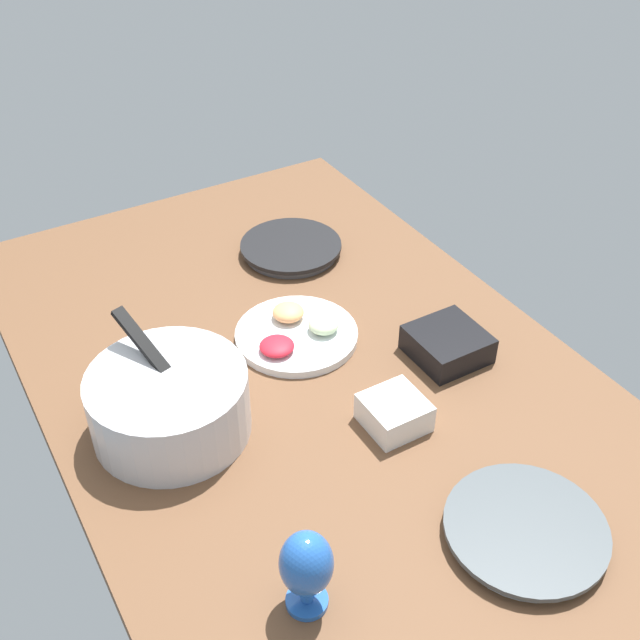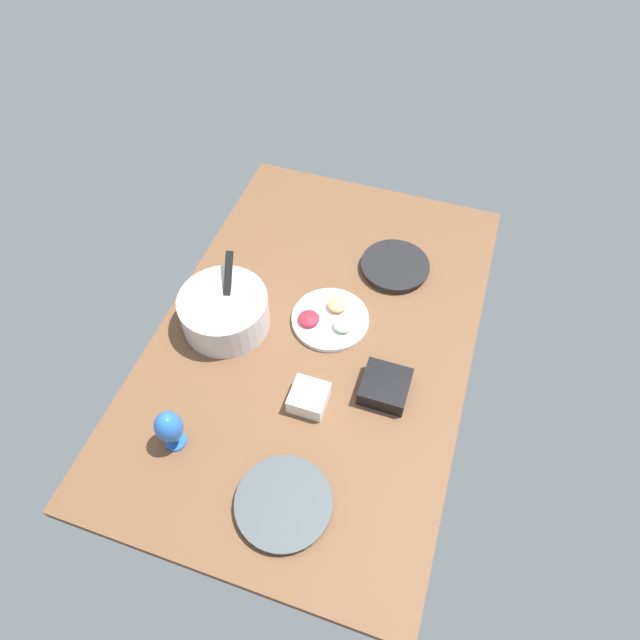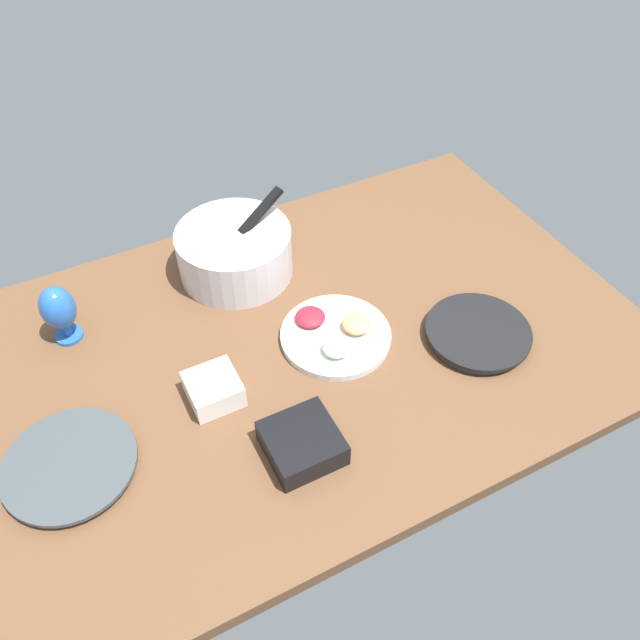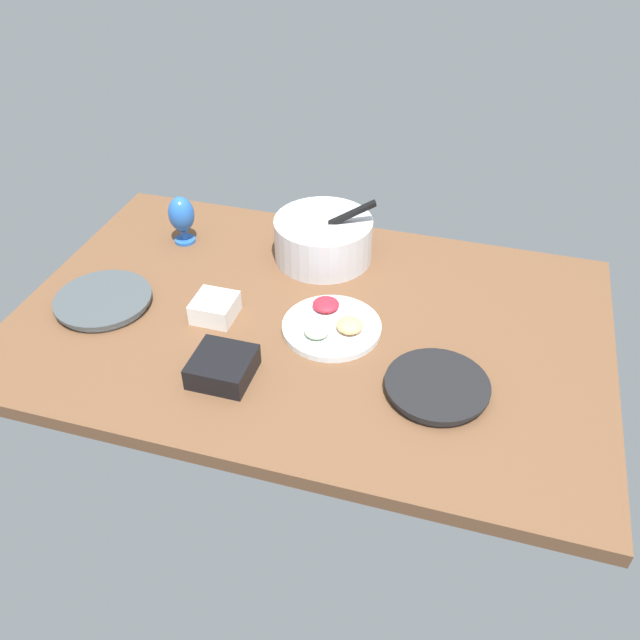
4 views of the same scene
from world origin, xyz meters
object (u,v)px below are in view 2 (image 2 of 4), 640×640
object	(u,v)px
dinner_plate_right	(395,266)
square_bowl_white	(309,397)
hurricane_glass_blue	(169,428)
mixing_bowl	(224,310)
fruit_platter	(330,318)
square_bowl_black	(385,386)
dinner_plate_left	(284,503)

from	to	relation	value
dinner_plate_right	square_bowl_white	distance (cm)	63.70
hurricane_glass_blue	square_bowl_white	xyz separation A→B (cm)	(24.80, -33.14, -6.02)
dinner_plate_right	hurricane_glass_blue	xyz separation A→B (cm)	(-87.33, 45.17, 7.83)
mixing_bowl	fruit_platter	world-z (taller)	mixing_bowl
square_bowl_black	square_bowl_white	bearing A→B (deg)	117.75
square_bowl_white	fruit_platter	bearing A→B (deg)	5.88
dinner_plate_right	square_bowl_black	distance (cm)	52.20
dinner_plate_right	fruit_platter	bearing A→B (deg)	153.25
dinner_plate_right	hurricane_glass_blue	distance (cm)	98.63
fruit_platter	square_bowl_black	size ratio (longest dim) A/B	1.83
dinner_plate_right	square_bowl_white	size ratio (longest dim) A/B	2.29
dinner_plate_left	square_bowl_black	size ratio (longest dim) A/B	1.85
dinner_plate_left	dinner_plate_right	size ratio (longest dim) A/B	1.07
dinner_plate_left	square_bowl_black	bearing A→B (deg)	-21.84
dinner_plate_right	hurricane_glass_blue	world-z (taller)	hurricane_glass_blue
dinner_plate_left	hurricane_glass_blue	bearing A→B (deg)	78.57
dinner_plate_left	mixing_bowl	xyz separation A→B (cm)	(52.45, 40.55, 5.67)
fruit_platter	square_bowl_black	distance (cm)	32.30
fruit_platter	hurricane_glass_blue	xyz separation A→B (cm)	(-56.89, 29.83, 7.81)
mixing_bowl	hurricane_glass_blue	xyz separation A→B (cm)	(-44.98, -3.58, 2.26)
fruit_platter	hurricane_glass_blue	size ratio (longest dim) A/B	1.70
square_bowl_black	square_bowl_white	distance (cm)	24.01
dinner_plate_left	mixing_bowl	distance (cm)	66.54
square_bowl_black	square_bowl_white	xyz separation A→B (cm)	(-11.18, 21.25, 0.01)
square_bowl_white	mixing_bowl	bearing A→B (deg)	61.21
dinner_plate_right	square_bowl_white	bearing A→B (deg)	169.10
dinner_plate_left	fruit_platter	distance (cm)	64.76
mixing_bowl	square_bowl_white	bearing A→B (deg)	-118.79
dinner_plate_left	square_bowl_white	bearing A→B (deg)	6.78
fruit_platter	dinner_plate_right	bearing A→B (deg)	-26.75
mixing_bowl	dinner_plate_left	bearing A→B (deg)	-142.29
square_bowl_black	square_bowl_white	size ratio (longest dim) A/B	1.32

